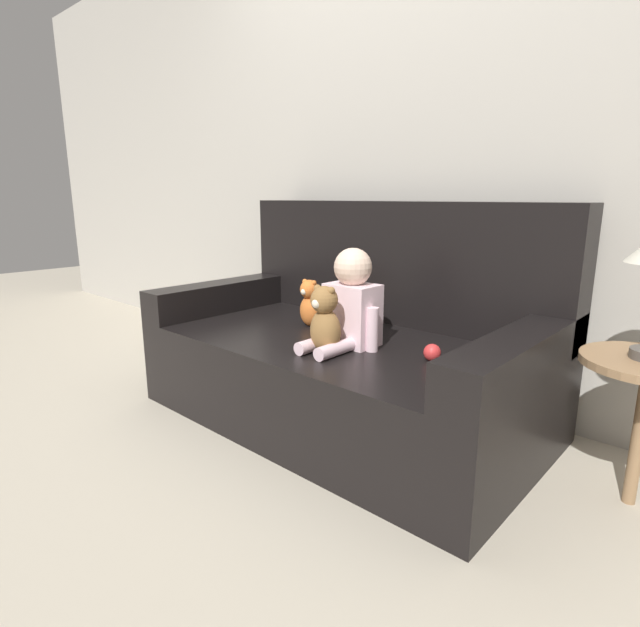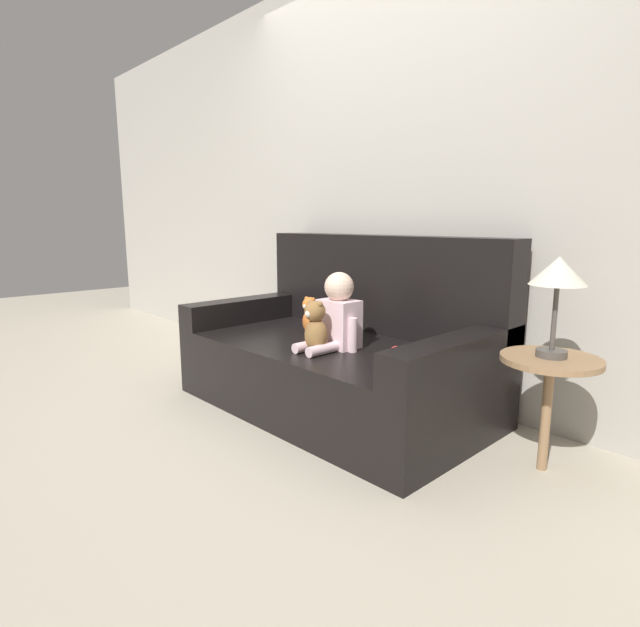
# 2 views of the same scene
# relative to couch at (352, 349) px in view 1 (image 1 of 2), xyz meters

# --- Properties ---
(ground_plane) EXTENTS (12.00, 12.00, 0.00)m
(ground_plane) POSITION_rel_couch_xyz_m (0.00, -0.08, -0.31)
(ground_plane) COLOR #B7AD99
(wall_back) EXTENTS (8.00, 0.05, 2.60)m
(wall_back) POSITION_rel_couch_xyz_m (0.00, 0.48, 0.99)
(wall_back) COLOR #ADA89E
(wall_back) RESTS_ON ground_plane
(couch) EXTENTS (1.70, 0.94, 0.95)m
(couch) POSITION_rel_couch_xyz_m (0.00, 0.00, 0.00)
(couch) COLOR black
(couch) RESTS_ON ground_plane
(person_baby) EXTENTS (0.28, 0.33, 0.39)m
(person_baby) POSITION_rel_couch_xyz_m (0.12, -0.17, 0.25)
(person_baby) COLOR silver
(person_baby) RESTS_ON couch
(teddy_bear_brown) EXTENTS (0.13, 0.12, 0.26)m
(teddy_bear_brown) POSITION_rel_couch_xyz_m (0.12, -0.32, 0.21)
(teddy_bear_brown) COLOR olive
(teddy_bear_brown) RESTS_ON couch
(plush_toy_side) EXTENTS (0.11, 0.10, 0.22)m
(plush_toy_side) POSITION_rel_couch_xyz_m (-0.21, -0.06, 0.19)
(plush_toy_side) COLOR orange
(plush_toy_side) RESTS_ON couch
(toy_ball) EXTENTS (0.06, 0.06, 0.06)m
(toy_ball) POSITION_rel_couch_xyz_m (0.47, -0.12, 0.11)
(toy_ball) COLOR red
(toy_ball) RESTS_ON couch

